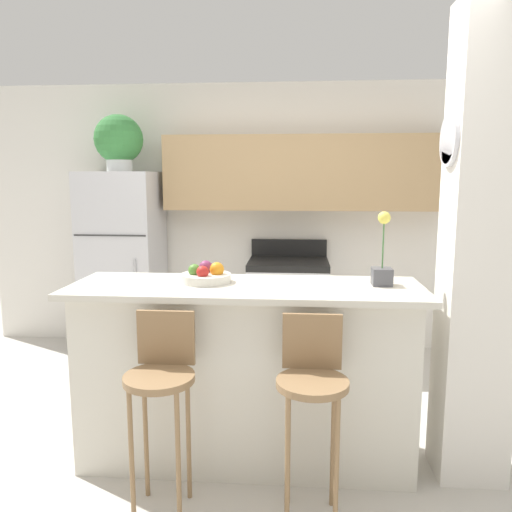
# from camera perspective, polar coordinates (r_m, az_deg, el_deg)

# --- Properties ---
(ground_plane) EXTENTS (14.00, 14.00, 0.00)m
(ground_plane) POSITION_cam_1_polar(r_m,az_deg,el_deg) (3.23, -1.15, -22.03)
(ground_plane) COLOR beige
(wall_back) EXTENTS (5.60, 0.38, 2.55)m
(wall_back) POSITION_cam_1_polar(r_m,az_deg,el_deg) (4.81, 2.98, 6.38)
(wall_back) COLOR white
(wall_back) RESTS_ON ground_plane
(pillar_right) EXTENTS (0.38, 0.32, 2.55)m
(pillar_right) POSITION_cam_1_polar(r_m,az_deg,el_deg) (2.90, 24.19, 0.63)
(pillar_right) COLOR white
(pillar_right) RESTS_ON ground_plane
(counter_bar) EXTENTS (2.00, 0.65, 1.06)m
(counter_bar) POSITION_cam_1_polar(r_m,az_deg,el_deg) (2.99, -1.18, -13.21)
(counter_bar) COLOR silver
(counter_bar) RESTS_ON ground_plane
(refrigerator) EXTENTS (0.67, 0.66, 1.71)m
(refrigerator) POSITION_cam_1_polar(r_m,az_deg,el_deg) (4.85, -14.87, -0.91)
(refrigerator) COLOR silver
(refrigerator) RESTS_ON ground_plane
(stove_range) EXTENTS (0.73, 0.62, 1.07)m
(stove_range) POSITION_cam_1_polar(r_m,az_deg,el_deg) (4.68, 3.67, -5.93)
(stove_range) COLOR silver
(stove_range) RESTS_ON ground_plane
(bar_stool_left) EXTENTS (0.35, 0.35, 1.00)m
(bar_stool_left) POSITION_cam_1_polar(r_m,az_deg,el_deg) (2.57, -10.77, -13.92)
(bar_stool_left) COLOR olive
(bar_stool_left) RESTS_ON ground_plane
(bar_stool_right) EXTENTS (0.35, 0.35, 1.00)m
(bar_stool_right) POSITION_cam_1_polar(r_m,az_deg,el_deg) (2.49, 6.43, -14.62)
(bar_stool_right) COLOR olive
(bar_stool_right) RESTS_ON ground_plane
(potted_plant_on_fridge) EXTENTS (0.44, 0.44, 0.51)m
(potted_plant_on_fridge) POSITION_cam_1_polar(r_m,az_deg,el_deg) (4.79, -15.42, 12.55)
(potted_plant_on_fridge) COLOR silver
(potted_plant_on_fridge) RESTS_ON refrigerator
(orchid_vase) EXTENTS (0.11, 0.11, 0.42)m
(orchid_vase) POSITION_cam_1_polar(r_m,az_deg,el_deg) (2.89, 14.25, -0.82)
(orchid_vase) COLOR #4C4C51
(orchid_vase) RESTS_ON counter_bar
(fruit_bowl) EXTENTS (0.29, 0.29, 0.12)m
(fruit_bowl) POSITION_cam_1_polar(r_m,az_deg,el_deg) (2.92, -5.73, -2.21)
(fruit_bowl) COLOR silver
(fruit_bowl) RESTS_ON counter_bar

